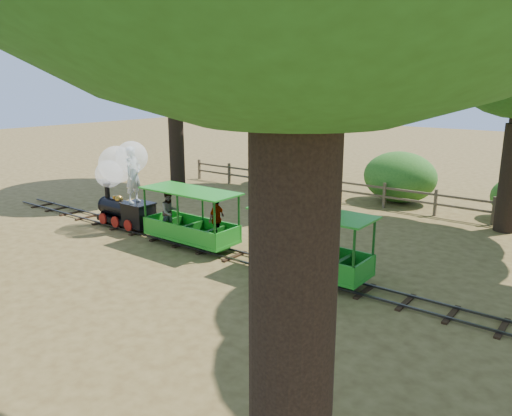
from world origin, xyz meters
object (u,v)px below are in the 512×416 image
Objects in this scene: locomotive at (122,178)px; carriage_front at (190,221)px; carriage_rear at (309,249)px; fence at (361,190)px.

locomotive reaches higher than carriage_front.
carriage_rear is at bearing -0.25° from locomotive.
carriage_rear is 8.33m from fence.
locomotive is at bearing 179.75° from carriage_rear.
carriage_front is 0.17× the size of fence.
locomotive reaches higher than carriage_rear.
locomotive is at bearing 178.71° from carriage_front.
carriage_front is 8.19m from fence.
locomotive is 0.17× the size of fence.
carriage_front is at bearing -1.29° from locomotive.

